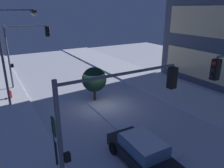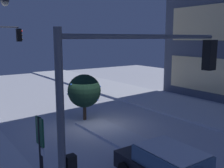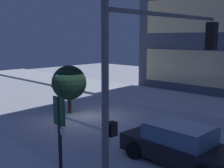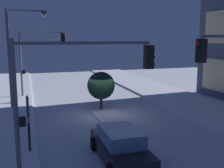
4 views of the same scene
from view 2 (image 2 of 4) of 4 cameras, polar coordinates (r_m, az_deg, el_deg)
name	(u,v)px [view 2 (image 2 of 4)]	position (r m, az deg, el deg)	size (l,w,h in m)	color
ground	(94,124)	(16.65, -3.84, -8.65)	(52.00, 52.00, 0.00)	silver
curb_strip_far	(177,105)	(21.51, 13.90, -4.43)	(52.00, 5.20, 0.14)	silver
median_strip	(133,143)	(13.68, 4.47, -12.57)	(9.00, 1.80, 0.14)	silver
traffic_light_corner_near_right	(140,90)	(7.23, 6.02, -1.33)	(0.32, 5.78, 5.53)	#565960
parking_info_sign	(41,148)	(9.04, -15.12, -13.12)	(0.55, 0.12, 2.82)	black
decorated_tree_median	(84,91)	(17.11, -5.99, -1.51)	(2.14, 2.18, 3.00)	#473323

